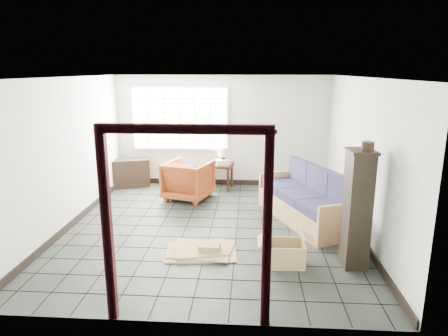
# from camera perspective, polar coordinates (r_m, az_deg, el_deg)

# --- Properties ---
(ground) EXTENTS (5.50, 5.50, 0.00)m
(ground) POSITION_cam_1_polar(r_m,az_deg,el_deg) (7.15, -1.80, -8.46)
(ground) COLOR black
(ground) RESTS_ON ground
(room_shell) EXTENTS (5.02, 5.52, 2.61)m
(room_shell) POSITION_cam_1_polar(r_m,az_deg,el_deg) (6.73, -1.88, 4.98)
(room_shell) COLOR #B2B7B0
(room_shell) RESTS_ON ground
(window_panel) EXTENTS (2.32, 0.08, 1.52)m
(window_panel) POSITION_cam_1_polar(r_m,az_deg,el_deg) (9.50, -6.34, 7.04)
(window_panel) COLOR silver
(window_panel) RESTS_ON ground
(doorway_trim) EXTENTS (1.80, 0.08, 2.20)m
(doorway_trim) POSITION_cam_1_polar(r_m,az_deg,el_deg) (4.16, -5.54, -4.97)
(doorway_trim) COLOR #330B12
(doorway_trim) RESTS_ON ground
(futon_sofa) EXTENTS (1.66, 2.38, 0.99)m
(futon_sofa) POSITION_cam_1_polar(r_m,az_deg,el_deg) (7.52, 11.97, -4.72)
(futon_sofa) COLOR #A17349
(futon_sofa) RESTS_ON ground
(armchair) EXTENTS (1.11, 1.07, 0.92)m
(armchair) POSITION_cam_1_polar(r_m,az_deg,el_deg) (8.57, -5.13, -1.45)
(armchair) COLOR #903E15
(armchair) RESTS_ON ground
(side_table) EXTENTS (0.61, 0.61, 0.59)m
(side_table) POSITION_cam_1_polar(r_m,az_deg,el_deg) (9.28, -0.45, -0.02)
(side_table) COLOR black
(side_table) RESTS_ON ground
(table_lamp) EXTENTS (0.27, 0.27, 0.38)m
(table_lamp) POSITION_cam_1_polar(r_m,az_deg,el_deg) (9.23, -0.11, 2.23)
(table_lamp) COLOR black
(table_lamp) RESTS_ON side_table
(projector) EXTENTS (0.37, 0.33, 0.11)m
(projector) POSITION_cam_1_polar(r_m,az_deg,el_deg) (9.19, -0.23, 0.87)
(projector) COLOR silver
(projector) RESTS_ON side_table
(floor_lamp) EXTENTS (0.39, 0.29, 1.49)m
(floor_lamp) POSITION_cam_1_polar(r_m,az_deg,el_deg) (9.15, 6.49, 1.67)
(floor_lamp) COLOR black
(floor_lamp) RESTS_ON ground
(console_shelf) EXTENTS (0.92, 0.59, 0.66)m
(console_shelf) POSITION_cam_1_polar(r_m,az_deg,el_deg) (9.71, -13.15, -0.71)
(console_shelf) COLOR black
(console_shelf) RESTS_ON ground
(tall_shelf) EXTENTS (0.37, 0.47, 1.68)m
(tall_shelf) POSITION_cam_1_polar(r_m,az_deg,el_deg) (5.84, 18.45, -5.47)
(tall_shelf) COLOR black
(tall_shelf) RESTS_ON ground
(pot) EXTENTS (0.20, 0.20, 0.12)m
(pot) POSITION_cam_1_polar(r_m,az_deg,el_deg) (5.57, 19.86, 2.92)
(pot) COLOR black
(pot) RESTS_ON tall_shelf
(open_box) EXTENTS (0.83, 0.43, 0.46)m
(open_box) POSITION_cam_1_polar(r_m,az_deg,el_deg) (5.90, 8.85, -11.94)
(open_box) COLOR #A98152
(open_box) RESTS_ON ground
(cardboard_pile) EXTENTS (1.12, 0.84, 0.15)m
(cardboard_pile) POSITION_cam_1_polar(r_m,az_deg,el_deg) (6.23, -3.13, -11.60)
(cardboard_pile) COLOR #A98152
(cardboard_pile) RESTS_ON ground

